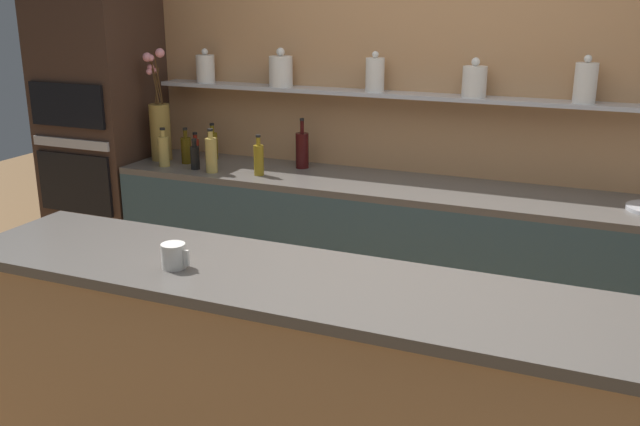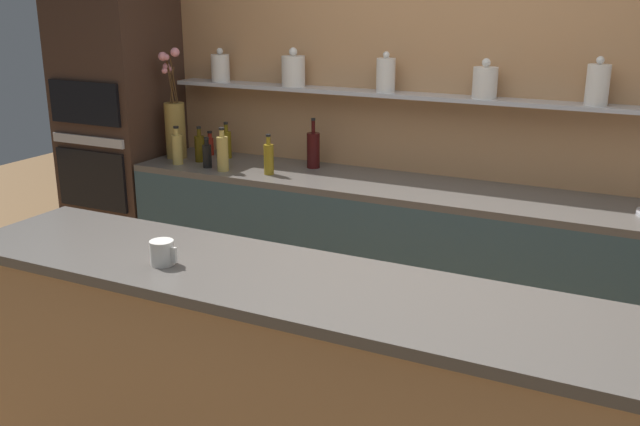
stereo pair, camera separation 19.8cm
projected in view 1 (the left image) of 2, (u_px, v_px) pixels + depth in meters
name	position (u px, v px, depth m)	size (l,w,h in m)	color
back_wall_unit	(436.00, 111.00, 4.32)	(5.20, 0.28, 2.60)	tan
back_counter_unit	(407.00, 259.00, 4.28)	(3.67, 0.62, 0.92)	#334C56
island_counter	(287.00, 400.00, 2.70)	(2.62, 0.61, 1.02)	tan
oven_tower	(103.00, 140.00, 4.94)	(0.69, 0.64, 2.03)	#3D281E
flower_vase	(160.00, 125.00, 4.71)	(0.15, 0.15, 0.73)	olive
bottle_wine_0	(302.00, 150.00, 4.52)	(0.08, 0.08, 0.32)	#380C0C
bottle_spirit_1	(164.00, 150.00, 4.57)	(0.07, 0.07, 0.25)	tan
bottle_sauce_2	(195.00, 157.00, 4.49)	(0.06, 0.06, 0.20)	black
bottle_oil_3	(213.00, 145.00, 4.76)	(0.07, 0.07, 0.24)	brown
bottle_spirit_4	(211.00, 154.00, 4.40)	(0.07, 0.07, 0.27)	tan
bottle_sauce_5	(196.00, 146.00, 4.85)	(0.05, 0.05, 0.17)	maroon
bottle_oil_6	(259.00, 159.00, 4.34)	(0.06, 0.06, 0.25)	olive
bottle_oil_7	(186.00, 149.00, 4.64)	(0.07, 0.07, 0.24)	#47380A
coffee_mug	(174.00, 256.00, 2.60)	(0.11, 0.09, 0.09)	silver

